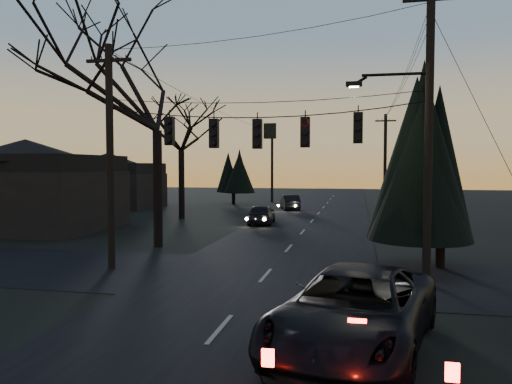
% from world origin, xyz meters
% --- Properties ---
extents(main_road, '(8.00, 120.00, 0.02)m').
position_xyz_m(main_road, '(0.00, 20.00, 0.01)').
color(main_road, black).
rests_on(main_road, ground).
extents(cross_road, '(60.00, 7.00, 0.02)m').
position_xyz_m(cross_road, '(0.00, 10.00, 0.01)').
color(cross_road, black).
rests_on(cross_road, ground).
extents(utility_pole_right, '(5.00, 0.30, 10.00)m').
position_xyz_m(utility_pole_right, '(5.50, 10.00, 0.00)').
color(utility_pole_right, black).
rests_on(utility_pole_right, ground).
extents(utility_pole_left, '(1.80, 0.30, 8.50)m').
position_xyz_m(utility_pole_left, '(-6.00, 10.00, 0.00)').
color(utility_pole_left, black).
rests_on(utility_pole_left, ground).
extents(utility_pole_far_r, '(1.80, 0.30, 8.50)m').
position_xyz_m(utility_pole_far_r, '(5.50, 38.00, 0.00)').
color(utility_pole_far_r, black).
rests_on(utility_pole_far_r, ground).
extents(utility_pole_far_l, '(0.30, 0.30, 8.00)m').
position_xyz_m(utility_pole_far_l, '(-6.00, 46.00, 0.00)').
color(utility_pole_far_l, black).
rests_on(utility_pole_far_l, ground).
extents(span_signal_assembly, '(11.50, 0.44, 1.69)m').
position_xyz_m(span_signal_assembly, '(-0.24, 10.00, 5.16)').
color(span_signal_assembly, black).
rests_on(span_signal_assembly, ground).
extents(bare_tree_left, '(10.63, 10.63, 11.30)m').
position_xyz_m(bare_tree_left, '(-6.31, 15.26, 7.90)').
color(bare_tree_left, black).
rests_on(bare_tree_left, ground).
extents(evergreen_right, '(4.03, 4.03, 7.21)m').
position_xyz_m(evergreen_right, '(6.36, 12.76, 4.20)').
color(evergreen_right, black).
rests_on(evergreen_right, ground).
extents(bare_tree_dist, '(6.50, 6.50, 10.17)m').
position_xyz_m(bare_tree_dist, '(-9.73, 27.89, 7.10)').
color(bare_tree_dist, black).
rests_on(bare_tree_dist, ground).
extents(evergreen_dist, '(3.26, 3.26, 5.78)m').
position_xyz_m(evergreen_dist, '(-9.45, 42.58, 3.48)').
color(evergreen_dist, black).
rests_on(evergreen_dist, ground).
extents(house_left_near, '(10.00, 8.00, 5.60)m').
position_xyz_m(house_left_near, '(-17.00, 20.00, 2.80)').
color(house_left_near, black).
rests_on(house_left_near, ground).
extents(house_left_far, '(9.00, 7.00, 5.20)m').
position_xyz_m(house_left_far, '(-20.00, 36.00, 2.60)').
color(house_left_far, black).
rests_on(house_left_far, ground).
extents(suv_near, '(4.14, 6.63, 1.71)m').
position_xyz_m(suv_near, '(3.20, 3.21, 0.85)').
color(suv_near, black).
rests_on(suv_near, ground).
extents(sedan_oncoming_a, '(1.91, 4.12, 1.37)m').
position_xyz_m(sedan_oncoming_a, '(-3.20, 25.63, 0.68)').
color(sedan_oncoming_a, black).
rests_on(sedan_oncoming_a, ground).
extents(sedan_oncoming_b, '(2.39, 4.26, 1.33)m').
position_xyz_m(sedan_oncoming_b, '(-2.80, 37.05, 0.66)').
color(sedan_oncoming_b, black).
rests_on(sedan_oncoming_b, ground).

